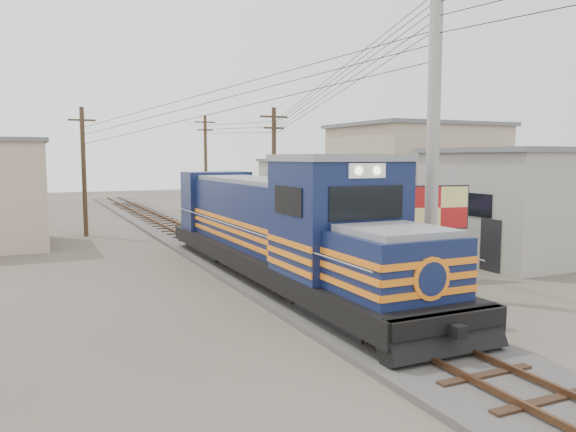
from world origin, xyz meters
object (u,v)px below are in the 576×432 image
locomotive (281,230)px  market_umbrella (404,205)px  billboard (440,210)px  vendor (379,237)px

locomotive → market_umbrella: bearing=8.1°
market_umbrella → billboard: bearing=-97.8°
locomotive → vendor: (6.16, 3.17, -1.01)m
vendor → billboard: bearing=50.0°
market_umbrella → vendor: bearing=80.0°
locomotive → market_umbrella: 5.83m
vendor → locomotive: bearing=-3.9°
vendor → market_umbrella: bearing=48.9°
billboard → market_umbrella: size_ratio=1.21×
locomotive → vendor: size_ratio=10.40×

